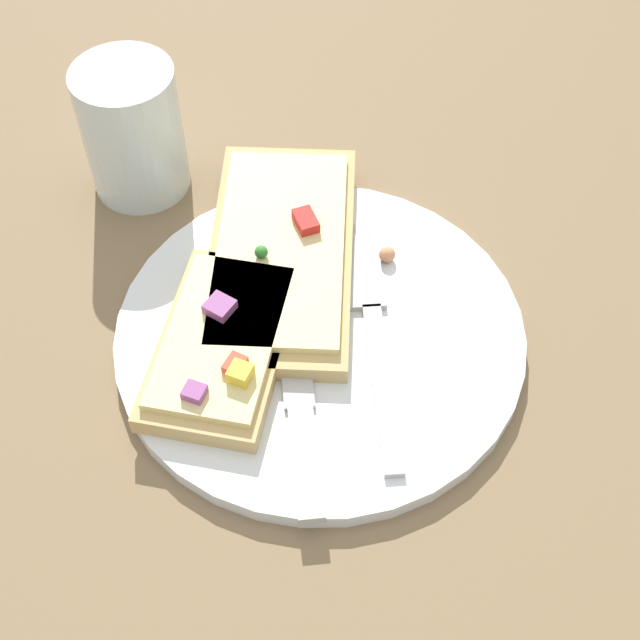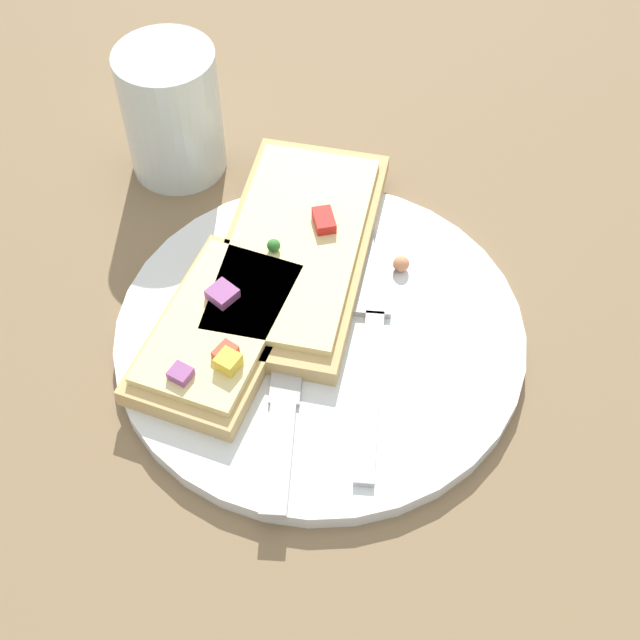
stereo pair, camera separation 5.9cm
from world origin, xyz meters
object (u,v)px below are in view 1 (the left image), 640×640
at_px(knife, 299,397).
at_px(pizza_slice_corner, 222,342).
at_px(pizza_slice_main, 281,252).
at_px(fork, 370,325).
at_px(plate, 320,334).
at_px(drinking_glass, 133,131).

xyz_separation_m(knife, pizza_slice_corner, (0.06, 0.01, 0.01)).
distance_m(pizza_slice_main, pizza_slice_corner, 0.09).
xyz_separation_m(pizza_slice_main, pizza_slice_corner, (-0.04, 0.08, 0.00)).
height_order(fork, pizza_slice_corner, pizza_slice_corner).
bearing_deg(fork, plate, 88.62).
relative_size(fork, drinking_glass, 1.72).
relative_size(fork, pizza_slice_corner, 1.11).
distance_m(knife, drinking_glass, 0.25).
relative_size(fork, knife, 1.01).
distance_m(fork, knife, 0.07).
height_order(plate, pizza_slice_corner, pizza_slice_corner).
bearing_deg(pizza_slice_corner, fork, 112.91).
distance_m(plate, fork, 0.03).
xyz_separation_m(fork, pizza_slice_main, (0.08, 0.01, 0.01)).
bearing_deg(plate, pizza_slice_corner, 65.67).
bearing_deg(drinking_glass, knife, 170.55).
bearing_deg(knife, pizza_slice_corner, 47.32).
bearing_deg(knife, plate, -19.39).
relative_size(plate, pizza_slice_corner, 1.72).
bearing_deg(pizza_slice_corner, pizza_slice_main, 166.63).
height_order(fork, drinking_glass, drinking_glass).
xyz_separation_m(fork, pizza_slice_corner, (0.05, 0.09, 0.01)).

